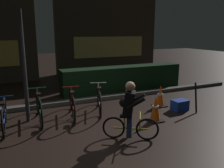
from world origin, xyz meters
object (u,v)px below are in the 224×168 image
at_px(street_post, 24,68).
at_px(traffic_cone_far, 160,96).
at_px(parked_bike_center_right, 72,104).
at_px(parked_bike_left_mid, 4,116).
at_px(cyclist, 129,110).
at_px(closed_umbrella, 196,97).
at_px(blue_crate, 180,105).
at_px(parked_bike_center_left, 39,107).
at_px(traffic_cone_near, 155,109).
at_px(parked_bike_right_mid, 99,99).

height_order(street_post, traffic_cone_far, street_post).
height_order(parked_bike_center_right, traffic_cone_far, parked_bike_center_right).
relative_size(parked_bike_left_mid, cyclist, 1.28).
bearing_deg(closed_umbrella, blue_crate, 83.09).
bearing_deg(parked_bike_left_mid, closed_umbrella, -97.72).
bearing_deg(cyclist, blue_crate, 56.22).
distance_m(parked_bike_center_left, traffic_cone_near, 2.94).
distance_m(parked_bike_center_right, cyclist, 1.97).
height_order(street_post, parked_bike_left_mid, street_post).
bearing_deg(street_post, traffic_cone_far, -5.38).
relative_size(traffic_cone_near, traffic_cone_far, 1.04).
relative_size(parked_bike_left_mid, blue_crate, 3.62).
xyz_separation_m(blue_crate, cyclist, (-2.20, -1.01, 0.48)).
distance_m(street_post, parked_bike_center_left, 1.04).
xyz_separation_m(parked_bike_right_mid, blue_crate, (2.17, -0.84, -0.21)).
distance_m(street_post, parked_bike_right_mid, 2.15).
bearing_deg(traffic_cone_far, parked_bike_center_right, 174.82).
xyz_separation_m(street_post, parked_bike_left_mid, (-0.53, -0.30, -1.03)).
bearing_deg(parked_bike_left_mid, traffic_cone_far, -88.68).
distance_m(parked_bike_center_right, traffic_cone_near, 2.18).
bearing_deg(parked_bike_center_left, parked_bike_center_right, -89.55).
bearing_deg(parked_bike_left_mid, parked_bike_center_left, -72.70).
bearing_deg(parked_bike_left_mid, parked_bike_right_mid, -82.26).
xyz_separation_m(street_post, traffic_cone_near, (2.94, -1.30, -1.04)).
distance_m(parked_bike_center_right, blue_crate, 3.06).
bearing_deg(closed_umbrella, parked_bike_right_mid, 95.75).
xyz_separation_m(parked_bike_center_left, traffic_cone_near, (2.67, -1.22, -0.04)).
height_order(traffic_cone_near, traffic_cone_far, traffic_cone_near).
bearing_deg(parked_bike_center_right, traffic_cone_far, -85.11).
height_order(parked_bike_center_right, blue_crate, parked_bike_center_right).
bearing_deg(traffic_cone_far, street_post, 174.62).
bearing_deg(closed_umbrella, traffic_cone_far, 68.05).
height_order(parked_bike_left_mid, parked_bike_center_right, parked_bike_center_right).
relative_size(parked_bike_right_mid, traffic_cone_near, 2.45).
bearing_deg(traffic_cone_far, parked_bike_left_mid, 179.29).
distance_m(street_post, parked_bike_left_mid, 1.20).
xyz_separation_m(parked_bike_left_mid, traffic_cone_far, (4.30, -0.05, -0.02)).
bearing_deg(traffic_cone_far, parked_bike_center_left, 175.57).
relative_size(parked_bike_center_left, blue_crate, 3.98).
height_order(street_post, blue_crate, street_post).
height_order(parked_bike_left_mid, closed_umbrella, closed_umbrella).
distance_m(street_post, blue_crate, 4.34).
distance_m(parked_bike_left_mid, parked_bike_center_right, 1.65).
distance_m(parked_bike_left_mid, cyclist, 2.90).
relative_size(traffic_cone_near, cyclist, 0.54).
xyz_separation_m(parked_bike_right_mid, cyclist, (-0.03, -1.85, 0.27)).
bearing_deg(parked_bike_center_left, parked_bike_right_mid, -86.63).
distance_m(street_post, cyclist, 2.77).
bearing_deg(street_post, blue_crate, -12.49).
bearing_deg(street_post, parked_bike_left_mid, -150.47).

